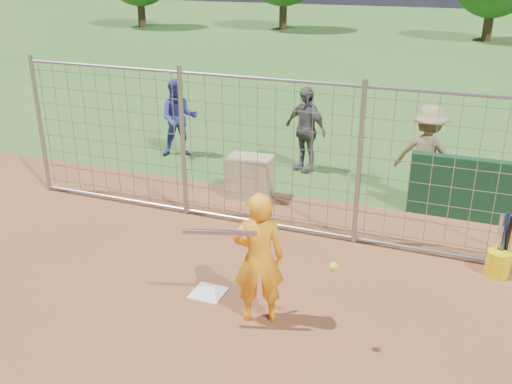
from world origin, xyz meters
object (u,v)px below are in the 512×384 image
at_px(bystander_b, 305,129).
at_px(equipment_bin, 250,177).
at_px(batter, 259,258).
at_px(bystander_a, 179,118).
at_px(bystander_c, 427,155).
at_px(bucket_with_bats, 499,260).

relative_size(bystander_b, equipment_bin, 2.24).
bearing_deg(batter, equipment_bin, -89.82).
relative_size(bystander_a, equipment_bin, 2.18).
bearing_deg(bystander_b, batter, -54.13).
relative_size(batter, bystander_c, 0.94).
bearing_deg(bucket_with_bats, bystander_b, 140.32).
bearing_deg(batter, bystander_b, -102.32).
bearing_deg(bystander_c, equipment_bin, 27.11).
height_order(batter, bucket_with_bats, batter).
relative_size(bystander_a, bucket_with_bats, 1.79).
height_order(bystander_b, bucket_with_bats, bystander_b).
xyz_separation_m(bystander_c, bucket_with_bats, (1.31, -2.34, -0.67)).
relative_size(bystander_c, bucket_with_bats, 1.87).
height_order(bystander_c, bucket_with_bats, bystander_c).
distance_m(bystander_a, equipment_bin, 2.98).
height_order(bystander_a, bystander_b, bystander_b).
height_order(equipment_bin, bucket_with_bats, bucket_with_bats).
bearing_deg(bucket_with_bats, bystander_a, 155.60).
distance_m(bystander_a, bucket_with_bats, 7.45).
xyz_separation_m(bystander_a, bucket_with_bats, (6.76, -3.07, -0.63)).
distance_m(batter, bucket_with_bats, 3.62).
height_order(bystander_b, equipment_bin, bystander_b).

